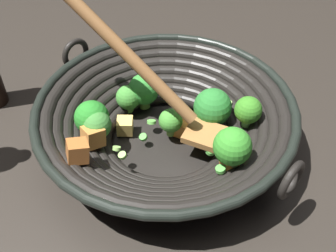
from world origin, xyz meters
name	(u,v)px	position (x,y,z in m)	size (l,w,h in m)	color
ground_plane	(166,145)	(0.00, 0.00, 0.00)	(4.00, 4.00, 0.00)	#28231E
wok	(165,119)	(0.00, 0.00, 0.06)	(0.39, 0.39, 0.26)	black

